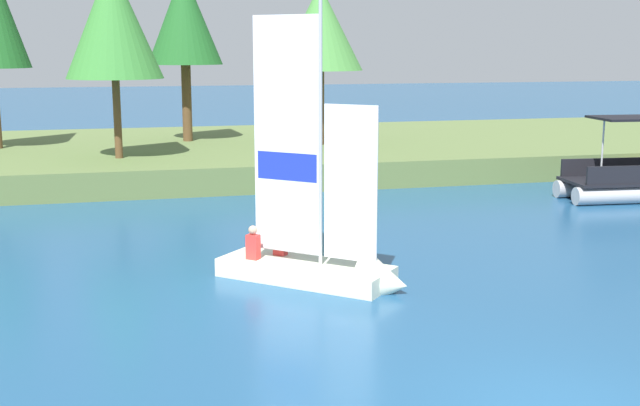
% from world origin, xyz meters
% --- Properties ---
extents(shore_bank, '(80.00, 15.14, 0.99)m').
position_xyz_m(shore_bank, '(0.00, 25.75, 0.49)').
color(shore_bank, '#5B703D').
rests_on(shore_bank, ground).
extents(shoreline_tree_midleft, '(3.54, 3.54, 7.18)m').
position_xyz_m(shoreline_tree_midleft, '(-5.92, 21.69, 6.04)').
color(shoreline_tree_midleft, brown).
rests_on(shoreline_tree_midleft, shore_bank).
extents(shoreline_tree_centre, '(3.24, 3.24, 7.39)m').
position_xyz_m(shoreline_tree_centre, '(-2.93, 26.72, 6.31)').
color(shoreline_tree_centre, brown).
rests_on(shoreline_tree_centre, shore_bank).
extents(shoreline_tree_midright, '(3.59, 3.59, 6.65)m').
position_xyz_m(shoreline_tree_midright, '(2.45, 24.04, 5.85)').
color(shoreline_tree_midright, brown).
rests_on(shoreline_tree_midright, shore_bank).
extents(sailboat, '(4.13, 3.91, 6.54)m').
position_xyz_m(sailboat, '(-1.50, 7.06, 0.50)').
color(sailboat, silver).
rests_on(sailboat, ground).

